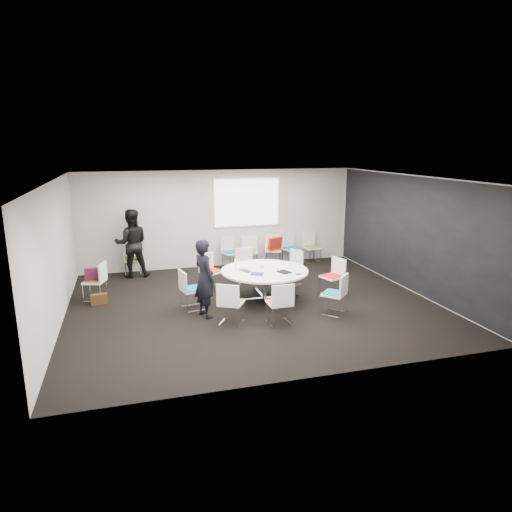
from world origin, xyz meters
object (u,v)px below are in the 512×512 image
object	(u,v)px
chair_ring_e	(192,297)
chair_back_c	(273,255)
chair_back_a	(232,258)
maroon_bag	(94,274)
chair_person_back	(133,265)
chair_spare_left	(96,288)
cup	(262,266)
chair_back_e	(311,253)
chair_ring_b	(291,274)
chair_ring_h	(334,302)
chair_back_d	(291,254)
chair_ring_g	(279,311)
chair_ring_d	(211,278)
conference_table	(264,279)
laptop	(247,270)
chair_ring_c	(246,272)
person_main	(204,278)
person_back	(132,243)
chair_back_b	(250,257)
chair_ring_f	(231,311)
chair_ring_a	(332,284)

from	to	relation	value
chair_ring_e	chair_back_c	bearing A→B (deg)	124.85
chair_back_a	maroon_bag	xyz separation A→B (m)	(-3.67, -1.90, 0.34)
chair_person_back	chair_spare_left	bearing A→B (deg)	62.62
cup	chair_back_e	bearing A→B (deg)	49.52
chair_ring_b	chair_person_back	world-z (taller)	same
chair_ring_h	chair_back_d	world-z (taller)	same
chair_spare_left	cup	xyz separation A→B (m)	(3.71, -0.97, 0.50)
chair_ring_g	cup	xyz separation A→B (m)	(0.11, 1.61, 0.50)
chair_ring_h	chair_ring_d	bearing A→B (deg)	86.91
chair_back_e	chair_ring_e	bearing A→B (deg)	28.47
chair_back_d	chair_spare_left	size ratio (longest dim) A/B	1.00
chair_ring_d	chair_ring_b	bearing A→B (deg)	145.04
conference_table	laptop	world-z (taller)	laptop
maroon_bag	laptop	bearing A→B (deg)	-17.96
chair_ring_c	chair_ring_g	size ratio (longest dim) A/B	1.00
person_main	person_back	world-z (taller)	person_back
chair_ring_h	chair_back_b	size ratio (longest dim) A/B	1.00
chair_ring_d	maroon_bag	bearing A→B (deg)	-28.64
chair_ring_b	person_main	distance (m)	3.03
chair_ring_f	chair_person_back	world-z (taller)	same
chair_ring_a	person_back	world-z (taller)	person_back
chair_ring_b	chair_ring_g	distance (m)	2.72
cup	chair_ring_a	bearing A→B (deg)	-6.75
chair_ring_h	chair_person_back	distance (m)	5.86
chair_ring_h	chair_back_c	xyz separation A→B (m)	(0.02, 4.27, 0.00)
chair_back_a	chair_ring_h	bearing A→B (deg)	84.05
conference_table	chair_ring_g	world-z (taller)	chair_ring_g
chair_back_b	maroon_bag	xyz separation A→B (m)	(-4.22, -1.90, 0.34)
chair_back_a	person_main	world-z (taller)	person_main
maroon_bag	chair_ring_c	bearing A→B (deg)	5.45
chair_ring_h	cup	world-z (taller)	chair_ring_h
conference_table	maroon_bag	xyz separation A→B (m)	(-3.74, 1.13, 0.11)
chair_ring_h	cup	xyz separation A→B (m)	(-1.18, 1.39, 0.50)
chair_back_d	chair_back_c	bearing A→B (deg)	-15.18
laptop	chair_ring_e	bearing A→B (deg)	70.28
conference_table	chair_spare_left	distance (m)	3.90
chair_ring_e	chair_ring_a	bearing A→B (deg)	78.38
chair_ring_f	chair_back_d	world-z (taller)	same
chair_ring_f	maroon_bag	distance (m)	3.56
chair_back_e	laptop	distance (m)	4.14
chair_ring_a	chair_ring_e	world-z (taller)	same
chair_back_a	chair_back_d	bearing A→B (deg)	157.89
chair_ring_g	chair_back_b	bearing A→B (deg)	81.16
maroon_bag	chair_person_back	bearing A→B (deg)	64.96
chair_spare_left	chair_person_back	world-z (taller)	same
chair_ring_g	chair_back_a	xyz separation A→B (m)	(0.05, 4.48, 0.00)
chair_back_c	cup	distance (m)	3.16
conference_table	chair_ring_f	xyz separation A→B (m)	(-1.06, -1.18, -0.23)
cup	chair_person_back	bearing A→B (deg)	134.58
conference_table	chair_back_b	world-z (taller)	chair_back_b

